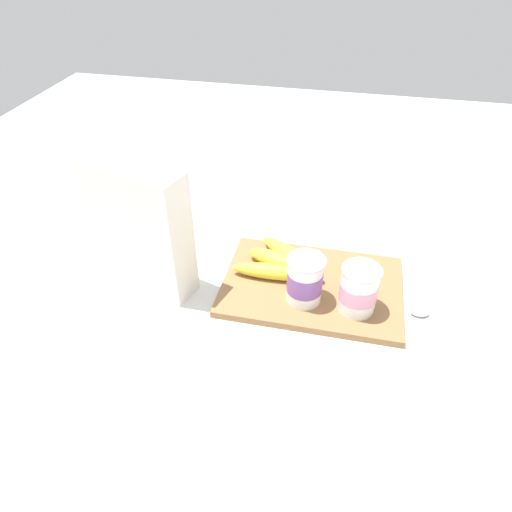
{
  "coord_description": "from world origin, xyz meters",
  "views": [
    {
      "loc": [
        -0.04,
        0.7,
        0.63
      ],
      "look_at": [
        0.12,
        0.0,
        0.07
      ],
      "focal_mm": 32.53,
      "sensor_mm": 36.0,
      "label": 1
    }
  ],
  "objects_px": {
    "cereal_box": "(140,229)",
    "yogurt_cup_back": "(305,280)",
    "cutting_board": "(312,286)",
    "spoon": "(434,313)",
    "banana_bunch": "(284,264)",
    "yogurt_cup_front": "(359,289)"
  },
  "relations": [
    {
      "from": "banana_bunch",
      "to": "cereal_box",
      "type": "bearing_deg",
      "value": 15.72
    },
    {
      "from": "cutting_board",
      "to": "spoon",
      "type": "relative_size",
      "value": 2.64
    },
    {
      "from": "yogurt_cup_front",
      "to": "yogurt_cup_back",
      "type": "relative_size",
      "value": 0.98
    },
    {
      "from": "spoon",
      "to": "yogurt_cup_front",
      "type": "bearing_deg",
      "value": 10.94
    },
    {
      "from": "cutting_board",
      "to": "spoon",
      "type": "xyz_separation_m",
      "value": [
        -0.24,
        0.02,
        -0.0
      ]
    },
    {
      "from": "cereal_box",
      "to": "yogurt_cup_front",
      "type": "bearing_deg",
      "value": -163.89
    },
    {
      "from": "yogurt_cup_front",
      "to": "yogurt_cup_back",
      "type": "distance_m",
      "value": 0.1
    },
    {
      "from": "yogurt_cup_front",
      "to": "spoon",
      "type": "height_order",
      "value": "yogurt_cup_front"
    },
    {
      "from": "yogurt_cup_front",
      "to": "banana_bunch",
      "type": "bearing_deg",
      "value": -28.22
    },
    {
      "from": "cereal_box",
      "to": "spoon",
      "type": "xyz_separation_m",
      "value": [
        -0.57,
        -0.02,
        -0.13
      ]
    },
    {
      "from": "cutting_board",
      "to": "spoon",
      "type": "distance_m",
      "value": 0.24
    },
    {
      "from": "yogurt_cup_back",
      "to": "spoon",
      "type": "height_order",
      "value": "yogurt_cup_back"
    },
    {
      "from": "cereal_box",
      "to": "cutting_board",
      "type": "bearing_deg",
      "value": -155.05
    },
    {
      "from": "cutting_board",
      "to": "cereal_box",
      "type": "relative_size",
      "value": 1.36
    },
    {
      "from": "spoon",
      "to": "banana_bunch",
      "type": "bearing_deg",
      "value": -10.01
    },
    {
      "from": "banana_bunch",
      "to": "spoon",
      "type": "distance_m",
      "value": 0.31
    },
    {
      "from": "cereal_box",
      "to": "spoon",
      "type": "height_order",
      "value": "cereal_box"
    },
    {
      "from": "yogurt_cup_front",
      "to": "cereal_box",
      "type": "bearing_deg",
      "value": -0.9
    },
    {
      "from": "yogurt_cup_front",
      "to": "banana_bunch",
      "type": "height_order",
      "value": "yogurt_cup_front"
    },
    {
      "from": "cereal_box",
      "to": "spoon",
      "type": "distance_m",
      "value": 0.58
    },
    {
      "from": "cereal_box",
      "to": "yogurt_cup_back",
      "type": "height_order",
      "value": "cereal_box"
    },
    {
      "from": "yogurt_cup_front",
      "to": "cutting_board",
      "type": "bearing_deg",
      "value": -30.92
    }
  ]
}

